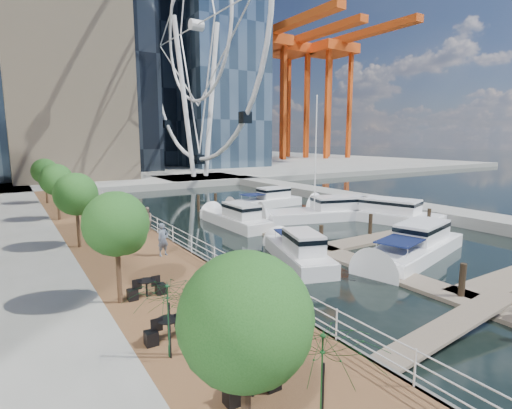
{
  "coord_description": "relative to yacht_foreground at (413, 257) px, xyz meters",
  "views": [
    {
      "loc": [
        -14.99,
        -12.02,
        7.65
      ],
      "look_at": [
        -0.05,
        11.51,
        3.0
      ],
      "focal_mm": 28.0,
      "sensor_mm": 36.0,
      "label": 1
    }
  ],
  "objects": [
    {
      "name": "ground",
      "position": [
        -7.03,
        -3.58,
        0.0
      ],
      "size": [
        520.0,
        520.0,
        0.0
      ],
      "primitive_type": "plane",
      "color": "black",
      "rests_on": "ground"
    },
    {
      "name": "boardwalk",
      "position": [
        -16.03,
        11.42,
        0.5
      ],
      "size": [
        6.0,
        60.0,
        1.0
      ],
      "primitive_type": "cube",
      "color": "brown",
      "rests_on": "ground"
    },
    {
      "name": "seawall",
      "position": [
        -13.03,
        11.42,
        0.5
      ],
      "size": [
        0.25,
        60.0,
        1.0
      ],
      "primitive_type": "cube",
      "color": "#595954",
      "rests_on": "ground"
    },
    {
      "name": "land_far",
      "position": [
        -7.03,
        98.42,
        0.5
      ],
      "size": [
        200.0,
        114.0,
        1.0
      ],
      "primitive_type": "cube",
      "color": "gray",
      "rests_on": "ground"
    },
    {
      "name": "breakwater",
      "position": [
        12.97,
        16.42,
        0.5
      ],
      "size": [
        4.0,
        60.0,
        1.0
      ],
      "primitive_type": "cube",
      "color": "gray",
      "rests_on": "ground"
    },
    {
      "name": "pier",
      "position": [
        6.97,
        48.42,
        0.5
      ],
      "size": [
        14.0,
        12.0,
        1.0
      ],
      "primitive_type": "cube",
      "color": "gray",
      "rests_on": "ground"
    },
    {
      "name": "railing",
      "position": [
        -13.13,
        11.42,
        1.52
      ],
      "size": [
        0.1,
        60.0,
        1.05
      ],
      "primitive_type": null,
      "color": "white",
      "rests_on": "boardwalk"
    },
    {
      "name": "floating_docks",
      "position": [
        0.93,
        6.4,
        0.49
      ],
      "size": [
        16.0,
        34.0,
        2.6
      ],
      "color": "#6D6051",
      "rests_on": "ground"
    },
    {
      "name": "ferris_wheel",
      "position": [
        6.97,
        48.42,
        25.92
      ],
      "size": [
        5.8,
        45.6,
        47.8
      ],
      "color": "white",
      "rests_on": "ground"
    },
    {
      "name": "port_cranes",
      "position": [
        60.63,
        92.08,
        20.0
      ],
      "size": [
        40.0,
        52.0,
        38.0
      ],
      "color": "#D84C14",
      "rests_on": "ground"
    },
    {
      "name": "street_trees",
      "position": [
        -18.43,
        10.42,
        4.29
      ],
      "size": [
        2.6,
        42.6,
        4.6
      ],
      "color": "#3F2B1C",
      "rests_on": "ground"
    },
    {
      "name": "cafe_tables",
      "position": [
        -17.43,
        -5.58,
        1.37
      ],
      "size": [
        2.5,
        13.7,
        0.74
      ],
      "color": "black",
      "rests_on": "ground"
    },
    {
      "name": "yacht_foreground",
      "position": [
        0.0,
        0.0,
        0.0
      ],
      "size": [
        11.5,
        5.71,
        2.15
      ],
      "primitive_type": null,
      "rotation": [
        0.0,
        0.0,
        1.83
      ],
      "color": "white",
      "rests_on": "ground"
    },
    {
      "name": "pedestrian_near",
      "position": [
        -14.67,
        5.88,
        1.94
      ],
      "size": [
        0.77,
        0.6,
        1.89
      ],
      "primitive_type": "imported",
      "rotation": [
        0.0,
        0.0,
        0.23
      ],
      "color": "#4F596A",
      "rests_on": "boardwalk"
    },
    {
      "name": "pedestrian_mid",
      "position": [
        -13.53,
        12.47,
        1.87
      ],
      "size": [
        0.68,
        0.86,
        1.74
      ],
      "primitive_type": "imported",
      "rotation": [
        0.0,
        0.0,
        -1.54
      ],
      "color": "#876A5D",
      "rests_on": "boardwalk"
    },
    {
      "name": "pedestrian_far",
      "position": [
        -16.53,
        26.4,
        1.92
      ],
      "size": [
        1.09,
        0.48,
        1.84
      ],
      "primitive_type": "imported",
      "rotation": [
        0.0,
        0.0,
        3.17
      ],
      "color": "#31353D",
      "rests_on": "boardwalk"
    },
    {
      "name": "moored_yachts",
      "position": [
        2.74,
        10.52,
        0.0
      ],
      "size": [
        20.47,
        33.76,
        11.5
      ],
      "color": "white",
      "rests_on": "ground"
    },
    {
      "name": "cafe_seating",
      "position": [
        -17.36,
        -6.79,
        2.21
      ],
      "size": [
        5.03,
        8.3,
        2.58
      ],
      "color": "#113E18",
      "rests_on": "ground"
    }
  ]
}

